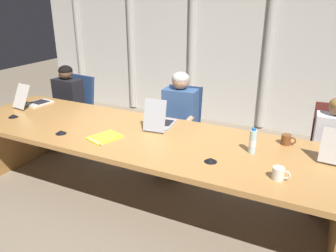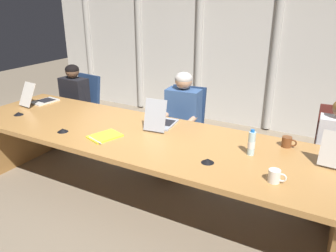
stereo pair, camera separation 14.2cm
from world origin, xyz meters
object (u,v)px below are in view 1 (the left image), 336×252
(laptop_center, at_px, (335,152))
(coffee_mug_far, at_px, (286,140))
(spiral_notepad, at_px, (104,137))
(person_left_end, at_px, (64,100))
(office_chair_left_mid, at_px, (180,136))
(water_bottle_primary, at_px, (253,142))
(office_chair_center, at_px, (330,164))
(person_center, at_px, (332,147))
(laptop_left_mid, at_px, (160,121))
(person_left_mid, at_px, (178,116))
(coffee_mug_near, at_px, (279,174))
(conference_mic_middle, at_px, (61,132))
(conference_mic_right_side, at_px, (211,160))
(laptop_left_end, at_px, (33,101))
(conference_mic_left_side, at_px, (13,116))
(office_chair_left_end, at_px, (76,117))

(laptop_center, xyz_separation_m, coffee_mug_far, (-0.41, 0.11, -0.01))
(spiral_notepad, bearing_deg, person_left_end, 163.79)
(office_chair_left_mid, xyz_separation_m, water_bottle_primary, (1.07, -0.88, 0.48))
(office_chair_center, distance_m, water_bottle_primary, 1.20)
(office_chair_left_mid, distance_m, person_center, 1.75)
(spiral_notepad, bearing_deg, office_chair_left_mid, 95.26)
(laptop_center, xyz_separation_m, office_chair_center, (0.01, 0.67, -0.43))
(laptop_left_mid, height_order, person_left_mid, person_left_mid)
(laptop_left_mid, relative_size, spiral_notepad, 1.26)
(coffee_mug_near, bearing_deg, conference_mic_middle, -179.10)
(office_chair_center, bearing_deg, conference_mic_right_side, -44.81)
(laptop_left_end, relative_size, laptop_center, 1.20)
(office_chair_left_mid, bearing_deg, laptop_left_mid, -1.29)
(water_bottle_primary, bearing_deg, coffee_mug_near, -52.62)
(office_chair_left_mid, height_order, person_left_end, person_left_end)
(coffee_mug_near, bearing_deg, laptop_left_end, 170.15)
(water_bottle_primary, bearing_deg, person_left_end, 165.73)
(conference_mic_left_side, bearing_deg, water_bottle_primary, 5.79)
(conference_mic_middle, xyz_separation_m, conference_mic_right_side, (1.55, 0.08, 0.00))
(person_left_end, bearing_deg, conference_mic_left_side, 12.75)
(office_chair_center, height_order, person_center, person_center)
(laptop_center, distance_m, person_left_mid, 1.78)
(coffee_mug_near, bearing_deg, laptop_left_mid, 156.25)
(person_left_end, relative_size, conference_mic_middle, 10.21)
(office_chair_center, height_order, coffee_mug_far, office_chair_center)
(water_bottle_primary, xyz_separation_m, conference_mic_right_side, (-0.27, -0.32, -0.09))
(person_left_end, bearing_deg, person_left_mid, 93.96)
(person_left_mid, relative_size, conference_mic_middle, 10.87)
(person_left_mid, relative_size, coffee_mug_far, 8.89)
(office_chair_left_end, height_order, conference_mic_middle, office_chair_left_end)
(laptop_center, bearing_deg, person_center, 5.31)
(person_left_mid, xyz_separation_m, spiral_notepad, (-0.32, -1.03, 0.05))
(laptop_center, relative_size, person_center, 0.37)
(office_chair_left_mid, relative_size, conference_mic_middle, 8.78)
(office_chair_left_mid, distance_m, conference_mic_middle, 1.53)
(laptop_left_mid, xyz_separation_m, conference_mic_right_side, (0.75, -0.52, -0.05))
(person_center, relative_size, coffee_mug_far, 8.18)
(office_chair_left_end, distance_m, spiral_notepad, 1.88)
(office_chair_center, relative_size, coffee_mug_near, 7.14)
(person_center, bearing_deg, water_bottle_primary, -46.58)
(laptop_center, bearing_deg, conference_mic_right_side, 123.69)
(coffee_mug_far, bearing_deg, person_left_mid, 162.63)
(office_chair_center, bearing_deg, conference_mic_middle, -69.61)
(person_left_mid, bearing_deg, office_chair_center, 90.37)
(person_left_end, xyz_separation_m, spiral_notepad, (1.46, -1.02, 0.10))
(conference_mic_right_side, bearing_deg, person_left_end, 157.86)
(coffee_mug_far, xyz_separation_m, conference_mic_middle, (-2.07, -0.72, -0.03))
(office_chair_left_end, bearing_deg, conference_mic_right_side, 71.56)
(laptop_center, bearing_deg, conference_mic_middle, 107.81)
(person_left_end, relative_size, coffee_mug_far, 8.34)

